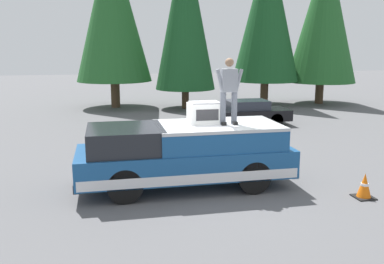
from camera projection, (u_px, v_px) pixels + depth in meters
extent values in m
plane|color=#565659|center=(212.00, 187.00, 10.93)|extent=(90.00, 90.00, 0.00)
cube|color=navy|center=(185.00, 161.00, 10.82)|extent=(2.00, 5.50, 0.70)
cube|color=silver|center=(185.00, 168.00, 10.86)|extent=(2.01, 5.39, 0.24)
cube|color=black|center=(125.00, 139.00, 10.39)|extent=(1.84, 1.87, 0.60)
cube|color=navy|center=(218.00, 136.00, 10.88)|extent=(1.92, 3.19, 0.52)
cube|color=#B7BABF|center=(218.00, 125.00, 10.81)|extent=(1.94, 3.19, 0.08)
cube|color=#232326|center=(79.00, 177.00, 10.34)|extent=(1.96, 0.16, 0.20)
cube|color=#B2B5BA|center=(281.00, 165.00, 11.42)|extent=(1.96, 0.16, 0.20)
cylinder|color=black|center=(125.00, 186.00, 9.74)|extent=(0.30, 0.84, 0.84)
cylinder|color=black|center=(122.00, 166.00, 11.37)|extent=(0.30, 0.84, 0.84)
cylinder|color=black|center=(254.00, 177.00, 10.39)|extent=(0.30, 0.84, 0.84)
cylinder|color=black|center=(233.00, 159.00, 12.02)|extent=(0.30, 0.84, 0.84)
cube|color=white|center=(204.00, 113.00, 10.87)|extent=(0.64, 0.84, 0.52)
cube|color=#2D2D30|center=(207.00, 115.00, 10.56)|extent=(0.01, 0.59, 0.29)
cube|color=#99999E|center=(204.00, 102.00, 10.81)|extent=(0.58, 0.76, 0.04)
cylinder|color=#4C515B|center=(234.00, 108.00, 10.67)|extent=(0.15, 0.15, 0.84)
cube|color=black|center=(234.00, 123.00, 10.71)|extent=(0.26, 0.11, 0.08)
cylinder|color=#4C515B|center=(223.00, 108.00, 10.61)|extent=(0.15, 0.15, 0.84)
cube|color=black|center=(223.00, 123.00, 10.65)|extent=(0.26, 0.11, 0.08)
cube|color=#9399A3|center=(229.00, 80.00, 10.50)|extent=(0.24, 0.40, 0.58)
sphere|color=#A37A5B|center=(229.00, 62.00, 10.41)|extent=(0.22, 0.22, 0.22)
cylinder|color=#9399A3|center=(239.00, 80.00, 10.52)|extent=(0.09, 0.23, 0.58)
cylinder|color=#9399A3|center=(220.00, 81.00, 10.42)|extent=(0.09, 0.23, 0.58)
cube|color=black|center=(245.00, 115.00, 19.30)|extent=(1.64, 4.10, 0.50)
cube|color=#282D38|center=(247.00, 105.00, 19.22)|extent=(1.31, 1.89, 0.42)
cylinder|color=black|center=(222.00, 122.00, 18.39)|extent=(0.20, 0.62, 0.62)
cylinder|color=black|center=(214.00, 117.00, 19.77)|extent=(0.20, 0.62, 0.62)
cylinder|color=black|center=(276.00, 120.00, 18.90)|extent=(0.20, 0.62, 0.62)
cylinder|color=black|center=(264.00, 115.00, 20.28)|extent=(0.20, 0.62, 0.62)
cube|color=black|center=(363.00, 197.00, 10.14)|extent=(0.47, 0.47, 0.03)
cone|color=orange|center=(364.00, 186.00, 10.08)|extent=(0.36, 0.36, 0.62)
cylinder|color=white|center=(365.00, 184.00, 10.07)|extent=(0.19, 0.19, 0.06)
cylinder|color=#4C3826|center=(319.00, 93.00, 26.49)|extent=(0.51, 0.51, 1.36)
cone|color=#235B28|center=(324.00, 14.00, 25.50)|extent=(4.24, 4.24, 8.28)
cylinder|color=#4C3826|center=(264.00, 93.00, 25.84)|extent=(0.49, 0.49, 1.49)
cone|color=#194C23|center=(267.00, 10.00, 24.83)|extent=(4.05, 4.05, 8.44)
cylinder|color=#4C3826|center=(185.00, 99.00, 24.45)|extent=(0.42, 0.42, 1.15)
cone|color=#194C23|center=(185.00, 11.00, 23.43)|extent=(3.46, 3.46, 8.81)
cylinder|color=#4C3826|center=(115.00, 94.00, 24.79)|extent=(0.53, 0.53, 1.58)
cone|color=#235B28|center=(112.00, 8.00, 23.77)|extent=(4.38, 4.38, 8.36)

